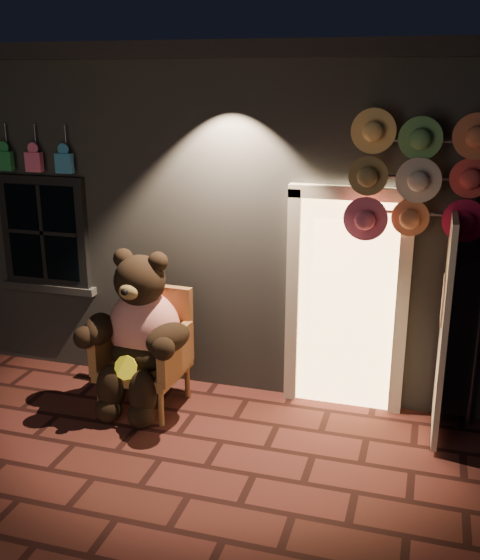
% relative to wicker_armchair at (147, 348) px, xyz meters
% --- Properties ---
extents(ground, '(60.00, 60.00, 0.00)m').
position_rel_wicker_armchair_xyz_m(ground, '(0.52, -0.94, -0.58)').
color(ground, '#53231F').
rests_on(ground, ground).
extents(shop_building, '(7.30, 5.95, 3.51)m').
position_rel_wicker_armchair_xyz_m(shop_building, '(0.52, 3.05, 1.15)').
color(shop_building, slate).
rests_on(shop_building, ground).
extents(wicker_armchair, '(0.84, 0.76, 1.16)m').
position_rel_wicker_armchair_xyz_m(wicker_armchair, '(0.00, 0.00, 0.00)').
color(wicker_armchair, '#A2753F').
rests_on(wicker_armchair, ground).
extents(teddy_bear, '(1.15, 0.91, 1.58)m').
position_rel_wicker_armchair_xyz_m(teddy_bear, '(-0.00, -0.15, 0.22)').
color(teddy_bear, red).
rests_on(teddy_bear, ground).
extents(hat_rack, '(1.61, 0.22, 2.85)m').
position_rel_wicker_armchair_xyz_m(hat_rack, '(2.66, 0.33, 1.70)').
color(hat_rack, '#59595E').
rests_on(hat_rack, ground).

